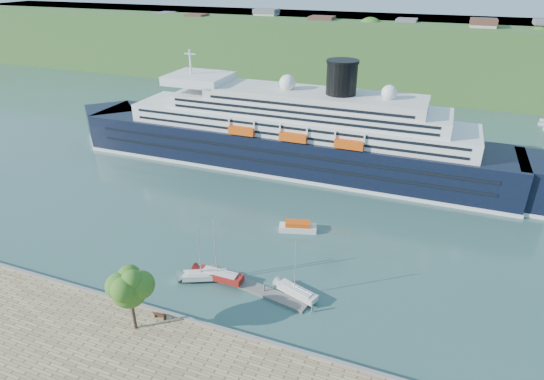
{
  "coord_description": "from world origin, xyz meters",
  "views": [
    {
      "loc": [
        27.01,
        -38.54,
        42.48
      ],
      "look_at": [
        0.61,
        30.0,
        5.83
      ],
      "focal_mm": 30.0,
      "sensor_mm": 36.0,
      "label": 1
    }
  ],
  "objects": [
    {
      "name": "cruise_ship",
      "position": [
        -5.1,
        54.07,
        12.59
      ],
      "size": [
        112.24,
        16.86,
        25.19
      ],
      "primitive_type": null,
      "rotation": [
        0.0,
        0.0,
        0.0
      ],
      "color": "black",
      "rests_on": "ground"
    },
    {
      "name": "far_hillside",
      "position": [
        0.0,
        145.0,
        12.0
      ],
      "size": [
        400.0,
        50.0,
        24.0
      ],
      "primitive_type": "cube",
      "color": "#355A24",
      "rests_on": "ground"
    },
    {
      "name": "sailboat_white_near",
      "position": [
        -2.05,
        8.97,
        4.61
      ],
      "size": [
        7.31,
        4.79,
        9.22
      ],
      "primitive_type": null,
      "rotation": [
        0.0,
        0.0,
        0.43
      ],
      "color": "silver",
      "rests_on": "ground"
    },
    {
      "name": "quay_coping",
      "position": [
        0.0,
        -0.2,
        1.15
      ],
      "size": [
        220.0,
        0.5,
        0.3
      ],
      "primitive_type": "cube",
      "color": "slate",
      "rests_on": "promenade"
    },
    {
      "name": "park_bench",
      "position": [
        -3.0,
        -1.2,
        1.54
      ],
      "size": [
        1.72,
        0.76,
        1.09
      ],
      "primitive_type": null,
      "rotation": [
        0.0,
        0.0,
        -0.04
      ],
      "color": "#4C2815",
      "rests_on": "promenade"
    },
    {
      "name": "ground",
      "position": [
        0.0,
        0.0,
        0.0
      ],
      "size": [
        400.0,
        400.0,
        0.0
      ],
      "primitive_type": "plane",
      "color": "#2C4F4B",
      "rests_on": "ground"
    },
    {
      "name": "promenade_tree",
      "position": [
        -4.93,
        -3.85,
        5.91
      ],
      "size": [
        5.93,
        5.93,
        9.82
      ],
      "primitive_type": null,
      "color": "#366C1C",
      "rests_on": "promenade"
    },
    {
      "name": "floating_pontoon",
      "position": [
        5.41,
        9.85,
        0.19
      ],
      "size": [
        17.45,
        5.3,
        0.39
      ],
      "primitive_type": null,
      "rotation": [
        0.0,
        0.0,
        -0.19
      ],
      "color": "slate",
      "rests_on": "ground"
    },
    {
      "name": "sailboat_white_far",
      "position": [
        12.0,
        10.35,
        4.36
      ],
      "size": [
        7.0,
        3.92,
        8.72
      ],
      "primitive_type": null,
      "rotation": [
        0.0,
        0.0,
        -0.32
      ],
      "color": "silver",
      "rests_on": "ground"
    },
    {
      "name": "tender_launch",
      "position": [
        6.49,
        27.42,
        0.92
      ],
      "size": [
        7.03,
        4.01,
        1.84
      ],
      "primitive_type": null,
      "rotation": [
        0.0,
        0.0,
        0.28
      ],
      "color": "#E04D0D",
      "rests_on": "ground"
    },
    {
      "name": "sailboat_red",
      "position": [
        0.2,
        9.64,
        5.01
      ],
      "size": [
        7.77,
        2.23,
        10.01
      ],
      "primitive_type": null,
      "rotation": [
        0.0,
        0.0,
        -0.01
      ],
      "color": "maroon",
      "rests_on": "ground"
    }
  ]
}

